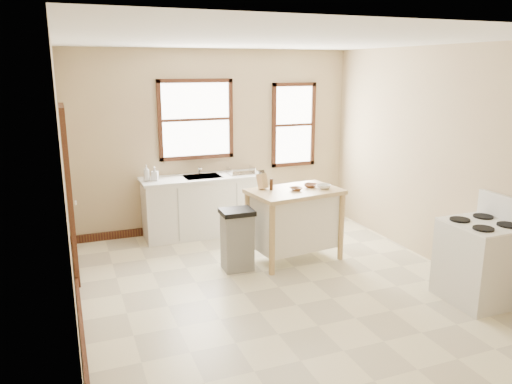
# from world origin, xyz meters

# --- Properties ---
(floor) EXTENTS (5.00, 5.00, 0.00)m
(floor) POSITION_xyz_m (0.00, 0.00, 0.00)
(floor) COLOR #BAB193
(floor) RESTS_ON ground
(ceiling) EXTENTS (5.00, 5.00, 0.00)m
(ceiling) POSITION_xyz_m (0.00, 0.00, 2.80)
(ceiling) COLOR white
(ceiling) RESTS_ON ground
(wall_back) EXTENTS (4.50, 0.04, 2.80)m
(wall_back) POSITION_xyz_m (0.00, 2.50, 1.40)
(wall_back) COLOR tan
(wall_back) RESTS_ON ground
(wall_left) EXTENTS (0.04, 5.00, 2.80)m
(wall_left) POSITION_xyz_m (-2.25, 0.00, 1.40)
(wall_left) COLOR tan
(wall_left) RESTS_ON ground
(wall_right) EXTENTS (0.04, 5.00, 2.80)m
(wall_right) POSITION_xyz_m (2.25, 0.00, 1.40)
(wall_right) COLOR tan
(wall_right) RESTS_ON ground
(window_main) EXTENTS (1.17, 0.06, 1.22)m
(window_main) POSITION_xyz_m (-0.30, 2.48, 1.75)
(window_main) COLOR black
(window_main) RESTS_ON wall_back
(window_side) EXTENTS (0.77, 0.06, 1.37)m
(window_side) POSITION_xyz_m (1.35, 2.48, 1.60)
(window_side) COLOR black
(window_side) RESTS_ON wall_back
(door_left) EXTENTS (0.06, 0.90, 2.10)m
(door_left) POSITION_xyz_m (-2.21, 1.30, 1.05)
(door_left) COLOR black
(door_left) RESTS_ON ground
(baseboard_back) EXTENTS (4.50, 0.04, 0.12)m
(baseboard_back) POSITION_xyz_m (0.00, 2.47, 0.06)
(baseboard_back) COLOR black
(baseboard_back) RESTS_ON ground
(baseboard_left) EXTENTS (0.04, 5.00, 0.12)m
(baseboard_left) POSITION_xyz_m (-2.22, 0.00, 0.06)
(baseboard_left) COLOR black
(baseboard_left) RESTS_ON ground
(sink_counter) EXTENTS (1.86, 0.62, 0.92)m
(sink_counter) POSITION_xyz_m (-0.30, 2.20, 0.46)
(sink_counter) COLOR silver
(sink_counter) RESTS_ON ground
(faucet) EXTENTS (0.03, 0.03, 0.22)m
(faucet) POSITION_xyz_m (-0.30, 2.38, 1.03)
(faucet) COLOR silver
(faucet) RESTS_ON sink_counter
(soap_bottle_a) EXTENTS (0.10, 0.10, 0.24)m
(soap_bottle_a) POSITION_xyz_m (-1.14, 2.18, 1.04)
(soap_bottle_a) COLOR #B2B2B2
(soap_bottle_a) RESTS_ON sink_counter
(soap_bottle_b) EXTENTS (0.12, 0.12, 0.20)m
(soap_bottle_b) POSITION_xyz_m (-1.02, 2.17, 1.02)
(soap_bottle_b) COLOR #B2B2B2
(soap_bottle_b) RESTS_ON sink_counter
(dish_rack) EXTENTS (0.48, 0.42, 0.10)m
(dish_rack) POSITION_xyz_m (0.30, 2.13, 0.97)
(dish_rack) COLOR silver
(dish_rack) RESTS_ON sink_counter
(kitchen_island) EXTENTS (1.26, 0.89, 0.96)m
(kitchen_island) POSITION_xyz_m (0.56, 0.77, 0.48)
(kitchen_island) COLOR tan
(kitchen_island) RESTS_ON ground
(knife_block) EXTENTS (0.13, 0.13, 0.20)m
(knife_block) POSITION_xyz_m (0.18, 0.96, 1.06)
(knife_block) COLOR #D6B470
(knife_block) RESTS_ON kitchen_island
(pepper_grinder) EXTENTS (0.05, 0.05, 0.15)m
(pepper_grinder) POSITION_xyz_m (0.27, 0.88, 1.04)
(pepper_grinder) COLOR #3C2110
(pepper_grinder) RESTS_ON kitchen_island
(bowl_a) EXTENTS (0.17, 0.17, 0.04)m
(bowl_a) POSITION_xyz_m (0.56, 0.73, 0.98)
(bowl_a) COLOR brown
(bowl_a) RESTS_ON kitchen_island
(bowl_b) EXTENTS (0.25, 0.25, 0.04)m
(bowl_b) POSITION_xyz_m (0.82, 0.83, 0.98)
(bowl_b) COLOR brown
(bowl_b) RESTS_ON kitchen_island
(bowl_c) EXTENTS (0.22, 0.22, 0.06)m
(bowl_c) POSITION_xyz_m (0.94, 0.68, 0.99)
(bowl_c) COLOR silver
(bowl_c) RESTS_ON kitchen_island
(trash_bin) EXTENTS (0.42, 0.35, 0.79)m
(trash_bin) POSITION_xyz_m (-0.27, 0.71, 0.40)
(trash_bin) COLOR gray
(trash_bin) RESTS_ON ground
(gas_stove) EXTENTS (0.72, 0.73, 1.17)m
(gas_stove) POSITION_xyz_m (1.91, -1.10, 0.58)
(gas_stove) COLOR silver
(gas_stove) RESTS_ON ground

